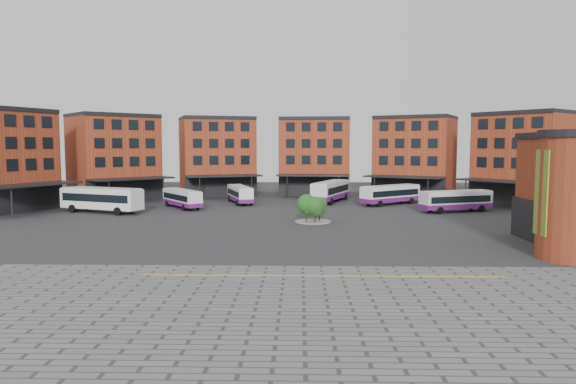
{
  "coord_description": "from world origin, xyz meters",
  "views": [
    {
      "loc": [
        0.36,
        -50.15,
        9.37
      ],
      "look_at": [
        -0.99,
        8.52,
        4.0
      ],
      "focal_mm": 32.0,
      "sensor_mm": 36.0,
      "label": 1
    }
  ],
  "objects_px": {
    "bus_b": "(182,198)",
    "bus_f": "(456,200)",
    "bus_c": "(240,194)",
    "bus_a": "(101,198)",
    "bus_e": "(390,194)",
    "tree_island": "(313,207)",
    "bus_d": "(331,191)",
    "blue_car": "(570,246)"
  },
  "relations": [
    {
      "from": "bus_a",
      "to": "bus_c",
      "type": "bearing_deg",
      "value": -35.06
    },
    {
      "from": "bus_c",
      "to": "bus_d",
      "type": "height_order",
      "value": "bus_d"
    },
    {
      "from": "bus_c",
      "to": "blue_car",
      "type": "relative_size",
      "value": 2.43
    },
    {
      "from": "tree_island",
      "to": "blue_car",
      "type": "relative_size",
      "value": 1.05
    },
    {
      "from": "bus_c",
      "to": "bus_e",
      "type": "relative_size",
      "value": 0.99
    },
    {
      "from": "tree_island",
      "to": "bus_f",
      "type": "relative_size",
      "value": 0.41
    },
    {
      "from": "tree_island",
      "to": "bus_b",
      "type": "xyz_separation_m",
      "value": [
        -19.2,
        14.08,
        -0.44
      ]
    },
    {
      "from": "bus_d",
      "to": "bus_e",
      "type": "xyz_separation_m",
      "value": [
        9.19,
        -3.53,
        -0.2
      ]
    },
    {
      "from": "bus_a",
      "to": "bus_b",
      "type": "xyz_separation_m",
      "value": [
        9.94,
        5.63,
        -0.58
      ]
    },
    {
      "from": "bus_a",
      "to": "bus_b",
      "type": "height_order",
      "value": "bus_a"
    },
    {
      "from": "bus_d",
      "to": "bus_e",
      "type": "relative_size",
      "value": 1.2
    },
    {
      "from": "bus_f",
      "to": "blue_car",
      "type": "bearing_deg",
      "value": -17.25
    },
    {
      "from": "bus_e",
      "to": "bus_f",
      "type": "relative_size",
      "value": 0.95
    },
    {
      "from": "bus_a",
      "to": "bus_d",
      "type": "xyz_separation_m",
      "value": [
        32.66,
        14.2,
        -0.21
      ]
    },
    {
      "from": "tree_island",
      "to": "bus_b",
      "type": "bearing_deg",
      "value": 143.74
    },
    {
      "from": "bus_b",
      "to": "bus_c",
      "type": "xyz_separation_m",
      "value": [
        7.92,
        6.43,
        0.02
      ]
    },
    {
      "from": "bus_b",
      "to": "blue_car",
      "type": "relative_size",
      "value": 2.21
    },
    {
      "from": "tree_island",
      "to": "bus_d",
      "type": "bearing_deg",
      "value": 81.18
    },
    {
      "from": "bus_d",
      "to": "blue_car",
      "type": "relative_size",
      "value": 2.97
    },
    {
      "from": "blue_car",
      "to": "bus_d",
      "type": "bearing_deg",
      "value": 67.03
    },
    {
      "from": "bus_a",
      "to": "bus_e",
      "type": "bearing_deg",
      "value": -54.77
    },
    {
      "from": "bus_d",
      "to": "bus_e",
      "type": "bearing_deg",
      "value": 0.5
    },
    {
      "from": "bus_e",
      "to": "blue_car",
      "type": "height_order",
      "value": "bus_e"
    },
    {
      "from": "tree_island",
      "to": "bus_c",
      "type": "height_order",
      "value": "tree_island"
    },
    {
      "from": "bus_c",
      "to": "bus_f",
      "type": "relative_size",
      "value": 0.93
    },
    {
      "from": "bus_a",
      "to": "bus_d",
      "type": "height_order",
      "value": "bus_a"
    },
    {
      "from": "bus_d",
      "to": "bus_a",
      "type": "bearing_deg",
      "value": -134.99
    },
    {
      "from": "bus_b",
      "to": "blue_car",
      "type": "xyz_separation_m",
      "value": [
        40.89,
        -31.66,
        -0.8
      ]
    },
    {
      "from": "bus_e",
      "to": "bus_f",
      "type": "distance_m",
      "value": 11.53
    },
    {
      "from": "blue_car",
      "to": "bus_c",
      "type": "bearing_deg",
      "value": 83.6
    },
    {
      "from": "bus_a",
      "to": "bus_f",
      "type": "distance_m",
      "value": 49.58
    },
    {
      "from": "bus_b",
      "to": "bus_d",
      "type": "distance_m",
      "value": 24.28
    },
    {
      "from": "bus_d",
      "to": "bus_f",
      "type": "distance_m",
      "value": 20.78
    },
    {
      "from": "bus_a",
      "to": "bus_e",
      "type": "xyz_separation_m",
      "value": [
        41.85,
        10.67,
        -0.4
      ]
    },
    {
      "from": "bus_b",
      "to": "bus_f",
      "type": "xyz_separation_m",
      "value": [
        39.59,
        -3.54,
        0.13
      ]
    },
    {
      "from": "blue_car",
      "to": "bus_e",
      "type": "bearing_deg",
      "value": 56.47
    },
    {
      "from": "bus_a",
      "to": "tree_island",
      "type": "bearing_deg",
      "value": -85.26
    },
    {
      "from": "bus_f",
      "to": "bus_c",
      "type": "bearing_deg",
      "value": -127.37
    },
    {
      "from": "bus_c",
      "to": "bus_d",
      "type": "bearing_deg",
      "value": -10.35
    },
    {
      "from": "bus_a",
      "to": "blue_car",
      "type": "height_order",
      "value": "bus_a"
    },
    {
      "from": "tree_island",
      "to": "bus_b",
      "type": "height_order",
      "value": "tree_island"
    },
    {
      "from": "bus_d",
      "to": "bus_f",
      "type": "relative_size",
      "value": 1.14
    }
  ]
}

